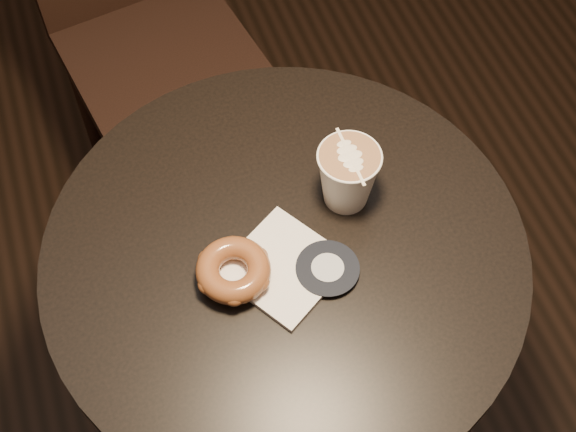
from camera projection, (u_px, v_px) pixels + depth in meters
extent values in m
plane|color=black|center=(286.00, 418.00, 1.78)|extent=(4.50, 4.50, 0.00)
cylinder|color=black|center=(285.00, 254.00, 1.16)|extent=(0.70, 0.70, 0.03)
cylinder|color=black|center=(286.00, 353.00, 1.46)|extent=(0.07, 0.07, 0.70)
cylinder|color=black|center=(286.00, 417.00, 1.77)|extent=(0.44, 0.44, 0.02)
cube|color=black|center=(159.00, 55.00, 1.77)|extent=(0.45, 0.45, 0.04)
cylinder|color=black|center=(135.00, 195.00, 1.83)|extent=(0.04, 0.04, 0.44)
cylinder|color=black|center=(263.00, 140.00, 1.92)|extent=(0.04, 0.04, 0.44)
cylinder|color=black|center=(83.00, 98.00, 1.99)|extent=(0.04, 0.04, 0.44)
cylinder|color=black|center=(204.00, 51.00, 2.07)|extent=(0.04, 0.04, 0.44)
cube|color=white|center=(284.00, 267.00, 1.12)|extent=(0.19, 0.19, 0.01)
torus|color=brown|center=(233.00, 270.00, 1.10)|extent=(0.10, 0.10, 0.03)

